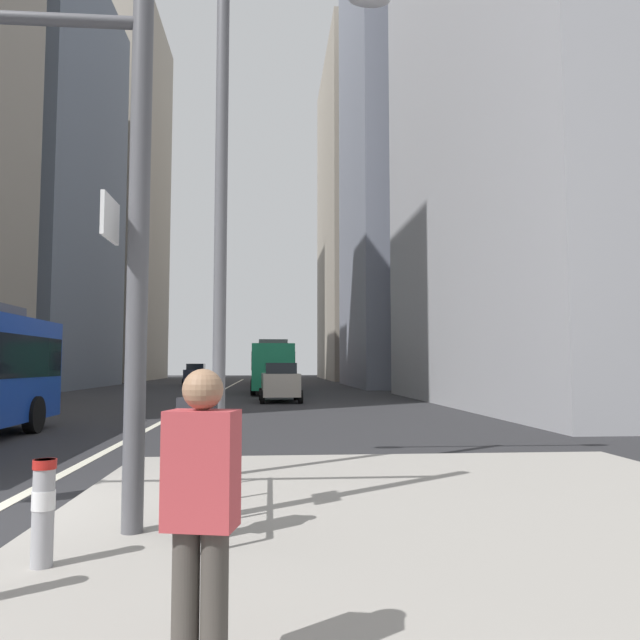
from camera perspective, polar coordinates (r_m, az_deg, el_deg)
The scene contains 16 objects.
ground_plane at distance 27.88m, azimuth -11.95°, elevation -7.95°, with size 160.00×160.00×0.00m, color #28282B.
median_island at distance 7.12m, azimuth 12.46°, elevation -18.62°, with size 9.00×10.00×0.15m, color gray.
lane_centre_line at distance 37.81m, azimuth -10.01°, elevation -6.96°, with size 0.20×80.00×0.01m, color beige.
office_tower_left_mid at distance 55.27m, azimuth -25.68°, elevation 11.95°, with size 10.80×19.24×33.72m, color slate.
office_tower_left_far at distance 79.63m, azimuth -19.01°, elevation 11.40°, with size 10.36×23.46×45.96m, color gray.
office_tower_right_mid at distance 56.44m, azimuth 9.79°, elevation 14.58°, with size 13.33×17.18×39.97m, color slate.
office_tower_right_far at distance 81.00m, azimuth 5.18°, elevation 9.54°, with size 13.28×24.75×42.19m, color gray.
city_bus_red_receding at distance 40.37m, azimuth -4.46°, elevation -4.24°, with size 2.72×10.54×3.40m.
city_bus_red_distant at distance 58.64m, azimuth -4.67°, elevation -4.22°, with size 2.76×11.79×3.40m.
car_oncoming_mid at distance 55.57m, azimuth -11.60°, elevation -5.03°, with size 2.16×4.51×1.94m.
car_receding_near at distance 30.53m, azimuth -3.77°, elevation -5.84°, with size 2.16×4.11×1.94m.
street_lamp_post at distance 10.17m, azimuth -9.23°, elevation 15.52°, with size 5.50×0.32×8.00m.
bollard_right at distance 5.89m, azimuth -24.57°, elevation -15.69°, with size 0.20×0.20×0.90m.
pedestrian_railing at distance 7.34m, azimuth -10.33°, elevation -12.10°, with size 0.06×3.27×0.98m.
pedestrian_waiting at distance 3.50m, azimuth -11.11°, elevation -16.92°, with size 0.42×0.31×1.68m.
pedestrian_walking at distance 6.21m, azimuth -11.51°, elevation -11.75°, with size 0.38×0.45×1.60m.
Camera 1 is at (3.51, -7.60, 1.86)m, focal length 34.04 mm.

